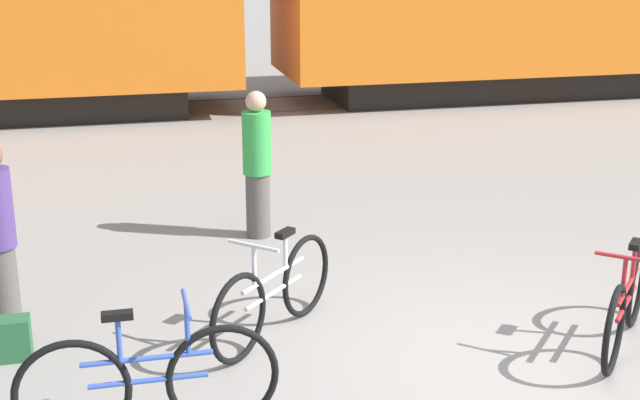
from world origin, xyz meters
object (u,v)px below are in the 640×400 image
(bicycle_blue, at_px, (149,383))
(bicycle_silver, at_px, (274,293))
(bicycle_maroon, at_px, (626,305))
(backpack, at_px, (12,339))
(person_in_green, at_px, (257,164))

(bicycle_blue, bearing_deg, bicycle_silver, 50.36)
(bicycle_blue, distance_m, bicycle_maroon, 3.78)
(bicycle_blue, bearing_deg, bicycle_maroon, 6.77)
(bicycle_maroon, distance_m, backpack, 4.84)
(person_in_green, bearing_deg, backpack, 78.17)
(bicycle_silver, xyz_separation_m, backpack, (-2.06, 0.09, -0.21))
(backpack, bearing_deg, bicycle_maroon, -11.22)
(bicycle_blue, height_order, person_in_green, person_in_green)
(bicycle_blue, height_order, bicycle_maroon, bicycle_blue)
(bicycle_silver, bearing_deg, bicycle_maroon, -17.64)
(bicycle_maroon, height_order, backpack, bicycle_maroon)
(bicycle_silver, relative_size, backpack, 3.79)
(person_in_green, bearing_deg, bicycle_blue, 102.67)
(bicycle_maroon, distance_m, person_in_green, 4.14)
(bicycle_blue, distance_m, bicycle_silver, 1.68)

